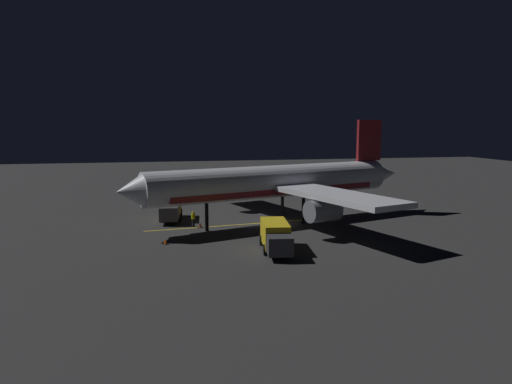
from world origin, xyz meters
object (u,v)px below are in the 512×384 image
traffic_cone_near_left (200,225)px  traffic_cone_near_right (166,242)px  airliner (279,183)px  ground_crew_worker (193,219)px  catering_truck (276,237)px  baggage_truck (171,209)px

traffic_cone_near_left → traffic_cone_near_right: 7.46m
airliner → traffic_cone_near_right: airliner is taller
airliner → traffic_cone_near_left: airliner is taller
ground_crew_worker → traffic_cone_near_left: size_ratio=3.16×
catering_truck → traffic_cone_near_left: catering_truck is taller
catering_truck → ground_crew_worker: bearing=28.3°
traffic_cone_near_right → traffic_cone_near_left: bearing=-30.0°
traffic_cone_near_right → catering_truck: bearing=-115.9°
catering_truck → traffic_cone_near_left: size_ratio=12.18×
airliner → ground_crew_worker: size_ratio=19.79×
airliner → ground_crew_worker: airliner is taller
catering_truck → baggage_truck: bearing=28.0°
catering_truck → traffic_cone_near_right: bearing=64.1°
airliner → traffic_cone_near_left: (-0.74, 8.69, -4.16)m
ground_crew_worker → catering_truck: bearing=-151.7°
airliner → ground_crew_worker: 10.01m
baggage_truck → ground_crew_worker: size_ratio=3.76×
ground_crew_worker → airliner: bearing=-87.8°
airliner → ground_crew_worker: bearing=92.2°
baggage_truck → traffic_cone_near_right: (-11.07, 0.87, -1.05)m
catering_truck → airliner: bearing=-15.9°
ground_crew_worker → traffic_cone_near_left: ground_crew_worker is taller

